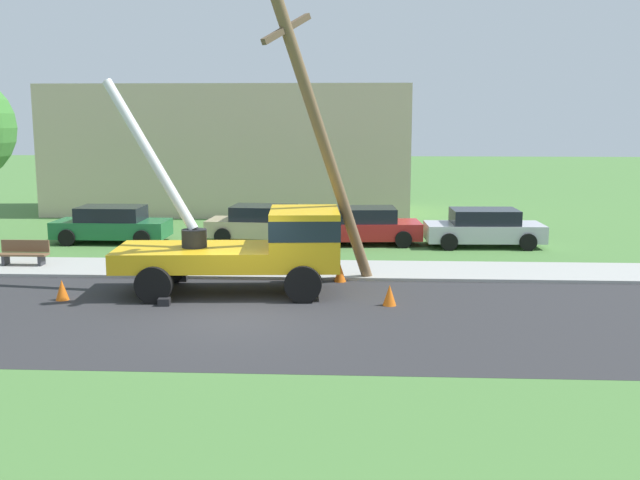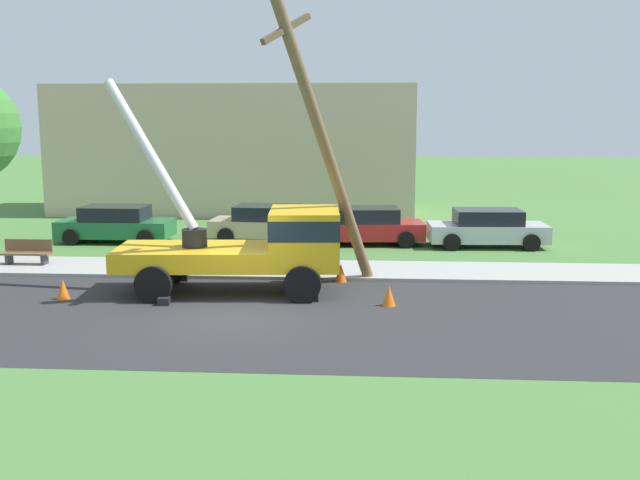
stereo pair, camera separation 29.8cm
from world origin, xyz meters
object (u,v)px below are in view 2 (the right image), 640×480
Objects in this scene: utility_truck at (258,243)px; leaning_utility_pole at (324,142)px; traffic_cone_curbside at (341,273)px; parked_sedan_tan at (267,223)px; parked_sedan_silver at (487,228)px; traffic_cone_behind at (63,289)px; traffic_cone_ahead at (389,295)px; parked_sedan_green at (116,224)px; park_bench at (27,253)px; parked_sedan_red at (366,226)px.

leaning_utility_pole is (1.81, 0.35, 2.80)m from utility_truck.
traffic_cone_curbside is 7.73m from parked_sedan_tan.
traffic_cone_behind is at bearing -144.79° from parked_sedan_silver.
traffic_cone_behind and traffic_cone_curbside have the same top height.
traffic_cone_ahead is 13.99m from parked_sedan_green.
traffic_cone_behind is at bearing -79.71° from parked_sedan_green.
leaning_utility_pole reaches higher than parked_sedan_silver.
utility_truck is 12.37× the size of traffic_cone_curbside.
leaning_utility_pole is 5.16× the size of park_bench.
parked_sedan_green is at bearing 144.52° from traffic_cone_curbside.
traffic_cone_behind is (-7.00, -1.56, -3.92)m from leaning_utility_pole.
parked_sedan_green is (-1.66, 9.13, 0.43)m from traffic_cone_behind.
parked_sedan_red is at bearing 176.67° from parked_sedan_silver.
parked_sedan_silver is 2.79× the size of park_bench.
parked_sedan_green is 9.83m from parked_sedan_red.
traffic_cone_ahead is 9.95m from parked_sedan_silver.
park_bench is (-7.21, -5.49, -0.25)m from parked_sedan_tan.
utility_truck is at bearing -20.03° from park_bench.
parked_sedan_green is (-6.85, 7.92, -0.70)m from utility_truck.
traffic_cone_ahead is 8.83m from traffic_cone_behind.
parked_sedan_silver is (3.93, 9.13, 0.43)m from traffic_cone_ahead.
traffic_cone_ahead is 0.12× the size of parked_sedan_red.
parked_sedan_green reaches higher than traffic_cone_behind.
traffic_cone_ahead is 12.52m from park_bench.
parked_sedan_tan is 1.00× the size of parked_sedan_red.
leaning_utility_pole reaches higher than park_bench.
utility_truck reaches higher than parked_sedan_red.
traffic_cone_ahead is 3.07m from traffic_cone_curbside.
parked_sedan_silver is at bearing 17.11° from park_bench.
traffic_cone_ahead is (1.82, -1.68, -3.92)m from leaning_utility_pole.
traffic_cone_behind is at bearing -160.57° from traffic_cone_curbside.
traffic_cone_ahead is 9.43m from parked_sedan_red.
traffic_cone_ahead is 0.13× the size of parked_sedan_silver.
parked_sedan_red is 2.83× the size of park_bench.
traffic_cone_curbside is 0.12× the size of parked_sedan_tan.
utility_truck is 10.49m from parked_sedan_green.
traffic_cone_curbside is 10.51m from park_bench.
parked_sedan_tan is (4.27, 9.66, 0.43)m from traffic_cone_behind.
parked_sedan_red is 1.01× the size of parked_sedan_silver.
parked_sedan_green is (-10.48, 9.25, 0.43)m from traffic_cone_ahead.
parked_sedan_silver is (7.57, 7.80, -0.70)m from utility_truck.
traffic_cone_ahead is 0.13× the size of parked_sedan_green.
park_bench reaches higher than traffic_cone_curbside.
parked_sedan_red reaches higher than traffic_cone_behind.
parked_sedan_red is (9.83, 0.15, 0.00)m from parked_sedan_green.
utility_truck is 3.35m from leaning_utility_pole.
parked_sedan_tan reaches higher than traffic_cone_curbside.
traffic_cone_curbside is at bearing 116.50° from traffic_cone_ahead.
traffic_cone_behind is at bearing 179.22° from traffic_cone_ahead.
traffic_cone_curbside is (7.46, 2.63, 0.00)m from traffic_cone_behind.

